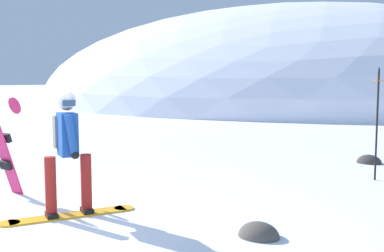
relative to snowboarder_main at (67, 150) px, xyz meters
The scene contains 7 objects.
ground_plane 1.20m from the snowboarder_main, 93.38° to the right, with size 300.00×300.00×0.00m, color white.
ridge_peak_main 34.54m from the snowboarder_main, 108.34° to the left, with size 42.67×38.40×15.41m.
snowboarder_main is the anchor object (origin of this frame).
spare_snowboard 1.72m from the snowboarder_main, behind, with size 0.28×0.53×1.59m.
piste_marker_near 5.61m from the snowboarder_main, 59.02° to the left, with size 0.20×0.20×2.12m.
rock_dark 7.05m from the snowboarder_main, 70.50° to the left, with size 0.55×0.46×0.38m.
rock_mid 2.79m from the snowboarder_main, 15.81° to the left, with size 0.51×0.43×0.36m.
Camera 1 is at (5.00, -3.38, 1.86)m, focal length 43.45 mm.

